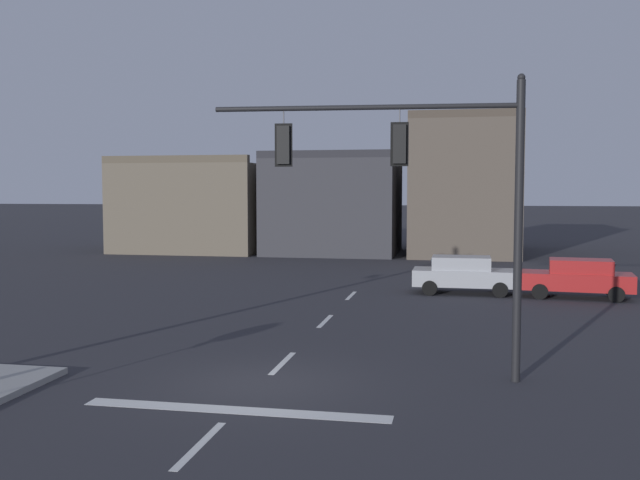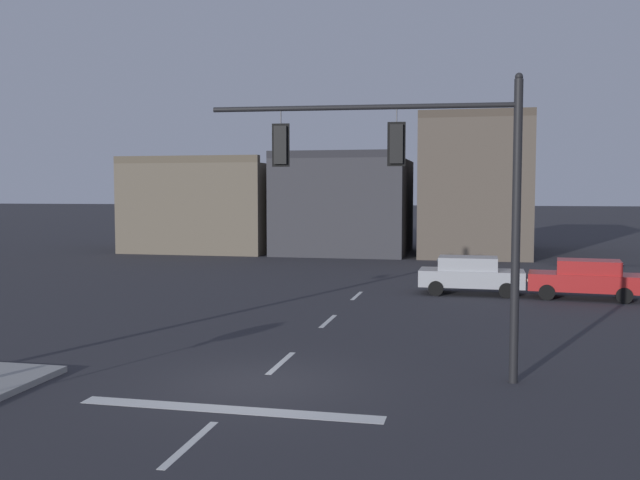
{
  "view_description": "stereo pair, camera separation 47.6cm",
  "coord_description": "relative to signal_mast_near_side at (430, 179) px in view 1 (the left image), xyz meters",
  "views": [
    {
      "loc": [
        4.37,
        -15.49,
        4.44
      ],
      "look_at": [
        0.62,
        3.85,
        3.07
      ],
      "focal_mm": 39.78,
      "sensor_mm": 36.0,
      "label": 1
    },
    {
      "loc": [
        4.84,
        -15.39,
        4.44
      ],
      "look_at": [
        0.62,
        3.85,
        3.07
      ],
      "focal_mm": 39.78,
      "sensor_mm": 36.0,
      "label": 2
    }
  ],
  "objects": [
    {
      "name": "building_row",
      "position": [
        -7.41,
        34.33,
        -0.93
      ],
      "size": [
        28.32,
        13.38,
        9.53
      ],
      "color": "#665B4C",
      "rests_on": "ground"
    },
    {
      "name": "lane_centreline",
      "position": [
        -3.73,
        0.8,
        -4.72
      ],
      "size": [
        0.16,
        26.4,
        0.01
      ],
      "color": "silver",
      "rests_on": "ground"
    },
    {
      "name": "car_lot_middle",
      "position": [
        0.95,
        14.33,
        -3.87
      ],
      "size": [
        4.47,
        1.95,
        1.61
      ],
      "color": "#9EA0A5",
      "rests_on": "ground"
    },
    {
      "name": "car_lot_nearside",
      "position": [
        5.59,
        13.95,
        -3.87
      ],
      "size": [
        4.59,
        2.28,
        1.61
      ],
      "color": "#A81E1E",
      "rests_on": "ground"
    },
    {
      "name": "stop_bar_paint",
      "position": [
        -3.73,
        -3.2,
        -4.72
      ],
      "size": [
        6.4,
        0.5,
        0.01
      ],
      "primitive_type": "cube",
      "color": "silver",
      "rests_on": "ground"
    },
    {
      "name": "ground_plane",
      "position": [
        -3.73,
        -1.2,
        -4.72
      ],
      "size": [
        400.0,
        400.0,
        0.0
      ],
      "primitive_type": "plane",
      "color": "#2B2B30"
    },
    {
      "name": "signal_mast_near_side",
      "position": [
        0.0,
        0.0,
        0.0
      ],
      "size": [
        7.19,
        0.66,
        7.09
      ],
      "color": "black",
      "rests_on": "ground"
    }
  ]
}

